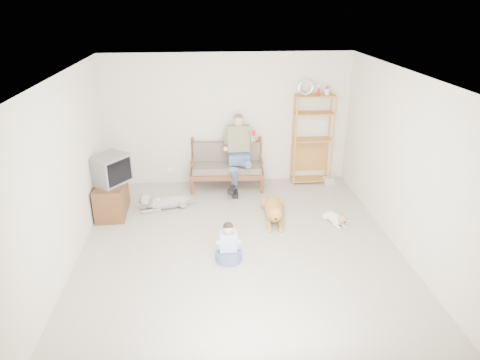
{
  "coord_description": "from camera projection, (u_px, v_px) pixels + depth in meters",
  "views": [
    {
      "loc": [
        -0.5,
        -5.79,
        3.68
      ],
      "look_at": [
        0.09,
        1.0,
        0.75
      ],
      "focal_mm": 32.0,
      "sensor_mm": 36.0,
      "label": 1
    }
  ],
  "objects": [
    {
      "name": "ceiling",
      "position": [
        240.0,
        76.0,
        5.72
      ],
      "size": [
        5.5,
        5.5,
        0.0
      ],
      "primitive_type": "plane",
      "rotation": [
        3.14,
        0.0,
        0.0
      ],
      "color": "white",
      "rests_on": "ground"
    },
    {
      "name": "loveseat",
      "position": [
        227.0,
        165.0,
        8.82
      ],
      "size": [
        1.53,
        0.77,
        0.95
      ],
      "rotation": [
        0.0,
        0.0,
        -0.04
      ],
      "color": "brown",
      "rests_on": "ground"
    },
    {
      "name": "tv_stand",
      "position": [
        112.0,
        198.0,
        7.77
      ],
      "size": [
        0.53,
        0.91,
        0.6
      ],
      "rotation": [
        0.0,
        0.0,
        0.03
      ],
      "color": "brown",
      "rests_on": "ground"
    },
    {
      "name": "floor",
      "position": [
        240.0,
        248.0,
        6.79
      ],
      "size": [
        5.5,
        5.5,
        0.0
      ],
      "primitive_type": "plane",
      "color": "beige",
      "rests_on": "ground"
    },
    {
      "name": "shaggy_dog",
      "position": [
        164.0,
        202.0,
        8.01
      ],
      "size": [
        1.14,
        0.47,
        0.35
      ],
      "rotation": [
        0.0,
        0.0,
        -1.32
      ],
      "color": "white",
      "rests_on": "ground"
    },
    {
      "name": "terrier",
      "position": [
        336.0,
        218.0,
        7.48
      ],
      "size": [
        0.32,
        0.64,
        0.25
      ],
      "rotation": [
        0.0,
        0.0,
        0.33
      ],
      "color": "white",
      "rests_on": "ground"
    },
    {
      "name": "wall_left",
      "position": [
        64.0,
        175.0,
        6.06
      ],
      "size": [
        0.0,
        5.5,
        5.5
      ],
      "primitive_type": "plane",
      "rotation": [
        1.57,
        0.0,
        1.57
      ],
      "color": "silver",
      "rests_on": "ground"
    },
    {
      "name": "wall_back",
      "position": [
        228.0,
        120.0,
        8.77
      ],
      "size": [
        5.0,
        0.0,
        5.0
      ],
      "primitive_type": "plane",
      "rotation": [
        1.57,
        0.0,
        0.0
      ],
      "color": "silver",
      "rests_on": "ground"
    },
    {
      "name": "wall_right",
      "position": [
        405.0,
        164.0,
        6.45
      ],
      "size": [
        0.0,
        5.5,
        5.5
      ],
      "primitive_type": "plane",
      "rotation": [
        1.57,
        0.0,
        -1.57
      ],
      "color": "silver",
      "rests_on": "ground"
    },
    {
      "name": "wall_outlet",
      "position": [
        170.0,
        170.0,
        9.07
      ],
      "size": [
        0.12,
        0.02,
        0.08
      ],
      "primitive_type": "cube",
      "color": "white",
      "rests_on": "ground"
    },
    {
      "name": "etagere",
      "position": [
        312.0,
        139.0,
        8.88
      ],
      "size": [
        0.83,
        0.37,
        2.18
      ],
      "color": "#BF8D3C",
      "rests_on": "ground"
    },
    {
      "name": "book_stack",
      "position": [
        329.0,
        180.0,
        9.13
      ],
      "size": [
        0.22,
        0.16,
        0.13
      ],
      "primitive_type": "cube",
      "rotation": [
        0.0,
        0.0,
        0.04
      ],
      "color": "silver",
      "rests_on": "ground"
    },
    {
      "name": "golden_retriever",
      "position": [
        274.0,
        210.0,
        7.65
      ],
      "size": [
        0.43,
        1.35,
        0.41
      ],
      "rotation": [
        0.0,
        0.0,
        -0.1
      ],
      "color": "gold",
      "rests_on": "ground"
    },
    {
      "name": "crt_tv",
      "position": [
        110.0,
        169.0,
        7.58
      ],
      "size": [
        0.77,
        0.79,
        0.52
      ],
      "rotation": [
        0.0,
        0.0,
        -0.64
      ],
      "color": "slate",
      "rests_on": "tv_stand"
    },
    {
      "name": "man",
      "position": [
        238.0,
        158.0,
        8.56
      ],
      "size": [
        0.59,
        0.84,
        1.36
      ],
      "color": "slate",
      "rests_on": "loveseat"
    },
    {
      "name": "wall_front",
      "position": [
        267.0,
        286.0,
        3.74
      ],
      "size": [
        5.0,
        0.0,
        5.0
      ],
      "primitive_type": "plane",
      "rotation": [
        -1.57,
        0.0,
        0.0
      ],
      "color": "silver",
      "rests_on": "ground"
    },
    {
      "name": "child",
      "position": [
        228.0,
        246.0,
        6.41
      ],
      "size": [
        0.4,
        0.4,
        0.64
      ],
      "rotation": [
        0.0,
        0.0,
        -0.01
      ],
      "color": "slate",
      "rests_on": "ground"
    }
  ]
}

